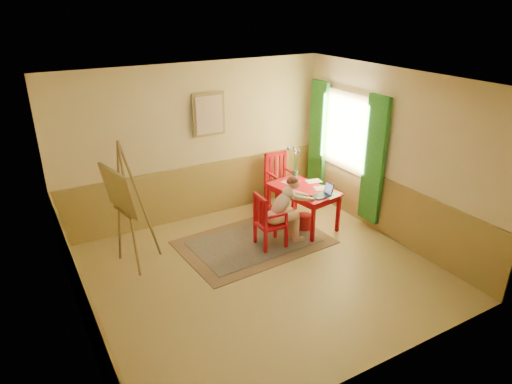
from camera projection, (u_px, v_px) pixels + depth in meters
room at (260, 186)px, 6.21m from camera, size 5.04×4.54×2.84m
wainscot at (235, 222)px, 7.20m from camera, size 5.00×4.50×1.00m
window at (345, 143)px, 8.21m from camera, size 0.12×2.01×2.20m
wall_portrait at (209, 115)px, 7.88m from camera, size 0.60×0.05×0.76m
rug at (254, 242)px, 7.59m from camera, size 2.50×1.75×0.02m
table at (303, 193)px, 7.92m from camera, size 0.91×1.30×0.72m
chair_left at (268, 221)px, 7.29m from camera, size 0.45×0.43×0.93m
chair_back at (279, 181)px, 8.72m from camera, size 0.48×0.50×1.06m
figure at (285, 208)px, 7.34m from camera, size 0.87×0.38×1.17m
laptop at (323, 193)px, 7.57m from camera, size 0.35×0.22×0.21m
papers at (314, 186)px, 7.96m from camera, size 0.69×1.14×0.00m
vase at (295, 164)px, 8.19m from camera, size 0.22×0.32×0.62m
wastebasket at (304, 222)px, 7.98m from camera, size 0.33×0.33×0.28m
easel at (122, 195)px, 6.46m from camera, size 0.74×0.89×1.99m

